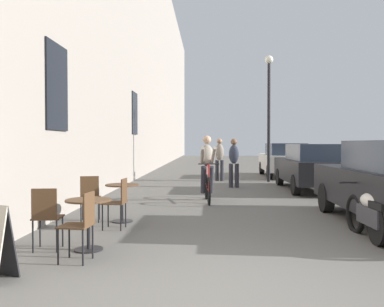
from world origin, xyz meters
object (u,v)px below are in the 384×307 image
(cyclist_on_bicycle, at_px, (207,170))
(cafe_chair_mid_toward_wall, at_px, (90,195))
(cafe_chair_mid_toward_street, at_px, (118,200))
(street_lamp, at_px, (269,102))
(parked_motorcycle, at_px, (374,216))
(cafe_chair_near_toward_wall, at_px, (46,214))
(parked_car_third, at_px, (284,159))
(cafe_chair_near_toward_street, at_px, (81,221))
(pedestrian_mid, at_px, (220,157))
(cafe_table_near, at_px, (88,213))
(cafe_table_mid, at_px, (122,195))
(parked_car_second, at_px, (313,166))
(pedestrian_near, at_px, (234,160))

(cyclist_on_bicycle, bearing_deg, cafe_chair_mid_toward_wall, -127.56)
(cafe_chair_mid_toward_street, bearing_deg, street_lamp, 65.89)
(cafe_chair_mid_toward_wall, xyz_separation_m, parked_motorcycle, (4.78, -1.39, -0.11))
(cafe_chair_mid_toward_wall, bearing_deg, cafe_chair_mid_toward_street, -40.86)
(cafe_chair_near_toward_wall, distance_m, parked_car_third, 13.88)
(cafe_chair_near_toward_street, xyz_separation_m, pedestrian_mid, (2.08, 11.12, 0.44))
(cafe_chair_near_toward_wall, xyz_separation_m, parked_car_third, (5.65, 12.67, 0.26))
(cafe_table_near, height_order, cafe_chair_mid_toward_street, cafe_chair_mid_toward_street)
(cafe_chair_near_toward_street, distance_m, pedestrian_mid, 11.32)
(cafe_chair_near_toward_street, bearing_deg, cafe_table_near, 97.70)
(cafe_table_mid, distance_m, parked_car_second, 7.30)
(cyclist_on_bicycle, height_order, parked_car_second, cyclist_on_bicycle)
(cafe_chair_mid_toward_wall, bearing_deg, street_lamp, 60.68)
(cafe_chair_mid_toward_wall, distance_m, street_lamp, 9.78)
(cafe_chair_mid_toward_street, bearing_deg, cafe_table_mid, 96.57)
(parked_car_second, bearing_deg, cafe_chair_near_toward_wall, -126.85)
(pedestrian_near, bearing_deg, cyclist_on_bicycle, -105.47)
(cafe_table_near, xyz_separation_m, cafe_chair_mid_toward_wall, (-0.56, 1.99, -0.00))
(cafe_table_mid, height_order, parked_car_second, parked_car_second)
(cafe_chair_mid_toward_wall, bearing_deg, cafe_chair_near_toward_street, -75.96)
(cafe_chair_near_toward_wall, relative_size, parked_car_third, 0.21)
(cafe_chair_mid_toward_street, distance_m, parked_car_third, 12.25)
(street_lamp, bearing_deg, parked_car_second, -71.04)
(cafe_table_near, xyz_separation_m, cafe_chair_near_toward_street, (0.08, -0.56, -0.00))
(cafe_chair_mid_toward_street, relative_size, parked_motorcycle, 0.41)
(cafe_chair_mid_toward_wall, height_order, parked_motorcycle, cafe_chair_mid_toward_wall)
(cafe_chair_mid_toward_wall, height_order, cyclist_on_bicycle, cyclist_on_bicycle)
(cafe_chair_mid_toward_street, xyz_separation_m, pedestrian_mid, (2.04, 9.15, 0.44))
(cafe_chair_mid_toward_street, height_order, street_lamp, street_lamp)
(cafe_table_mid, height_order, cafe_chair_mid_toward_wall, cafe_chair_mid_toward_wall)
(cafe_table_near, height_order, cafe_table_mid, same)
(parked_car_third, bearing_deg, parked_car_second, -90.63)
(cafe_chair_mid_toward_street, relative_size, pedestrian_near, 0.53)
(cyclist_on_bicycle, distance_m, parked_car_third, 8.42)
(parked_car_second, xyz_separation_m, parked_car_third, (0.06, 5.21, 0.01))
(cafe_chair_near_toward_street, bearing_deg, cafe_table_mid, 90.83)
(cyclist_on_bicycle, xyz_separation_m, street_lamp, (2.38, 5.32, 2.30))
(pedestrian_near, relative_size, street_lamp, 0.34)
(cafe_chair_mid_toward_wall, distance_m, parked_motorcycle, 4.98)
(cafe_chair_near_toward_wall, height_order, parked_car_second, parked_car_second)
(cafe_table_mid, distance_m, pedestrian_mid, 8.77)
(cafe_chair_near_toward_wall, relative_size, cafe_table_mid, 1.24)
(cafe_table_near, bearing_deg, parked_car_third, 68.03)
(pedestrian_mid, bearing_deg, parked_car_second, -47.88)
(cyclist_on_bicycle, xyz_separation_m, parked_motorcycle, (2.55, -4.29, -0.41))
(cafe_chair_near_toward_wall, height_order, cafe_table_mid, cafe_chair_near_toward_wall)
(cafe_chair_near_toward_wall, height_order, cafe_chair_mid_toward_street, same)
(cafe_table_near, bearing_deg, cafe_table_mid, 88.96)
(cafe_chair_mid_toward_street, distance_m, pedestrian_near, 7.19)
(cafe_chair_mid_toward_wall, relative_size, pedestrian_mid, 0.52)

